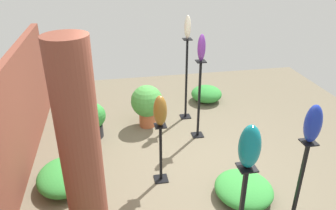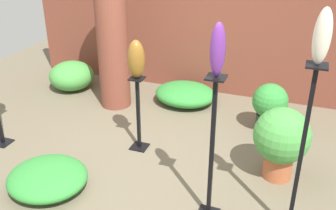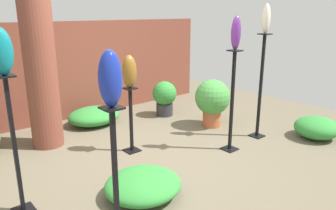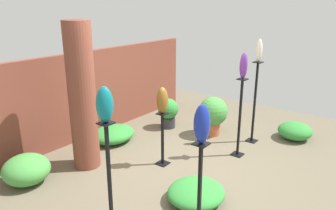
# 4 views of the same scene
# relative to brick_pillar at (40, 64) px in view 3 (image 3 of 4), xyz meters

# --- Properties ---
(ground_plane) EXTENTS (8.00, 8.00, 0.00)m
(ground_plane) POSITION_rel_brick_pillar_xyz_m (0.99, -1.38, -1.20)
(ground_plane) COLOR #6B604C
(brick_wall_back) EXTENTS (5.60, 0.12, 1.74)m
(brick_wall_back) POSITION_rel_brick_pillar_xyz_m (0.99, 1.00, -0.33)
(brick_wall_back) COLOR brown
(brick_wall_back) RESTS_ON ground
(brick_pillar) EXTENTS (0.44, 0.44, 2.40)m
(brick_pillar) POSITION_rel_brick_pillar_xyz_m (0.00, 0.00, 0.00)
(brick_pillar) COLOR brown
(brick_pillar) RESTS_ON ground
(pedestal_violet) EXTENTS (0.20, 0.20, 1.42)m
(pedestal_violet) POSITION_rel_brick_pillar_xyz_m (1.91, -1.84, -0.55)
(pedestal_violet) COLOR black
(pedestal_violet) RESTS_ON ground
(pedestal_ivory) EXTENTS (0.20, 0.20, 1.59)m
(pedestal_ivory) POSITION_rel_brick_pillar_xyz_m (2.64, -1.79, -0.46)
(pedestal_ivory) COLOR black
(pedestal_ivory) RESTS_ON ground
(pedestal_teal) EXTENTS (0.20, 0.20, 1.37)m
(pedestal_teal) POSITION_rel_brick_pillar_xyz_m (-0.82, -1.48, -0.57)
(pedestal_teal) COLOR black
(pedestal_teal) RESTS_ON ground
(pedestal_cobalt) EXTENTS (0.20, 0.20, 1.19)m
(pedestal_cobalt) POSITION_rel_brick_pillar_xyz_m (-0.32, -2.43, -0.65)
(pedestal_cobalt) COLOR black
(pedestal_cobalt) RESTS_ON ground
(pedestal_bronze) EXTENTS (0.20, 0.20, 0.92)m
(pedestal_bronze) POSITION_rel_brick_pillar_xyz_m (0.82, -0.98, -0.79)
(pedestal_bronze) COLOR black
(pedestal_bronze) RESTS_ON ground
(art_vase_violet) EXTENTS (0.12, 0.13, 0.44)m
(art_vase_violet) POSITION_rel_brick_pillar_xyz_m (1.91, -1.84, 0.44)
(art_vase_violet) COLOR #6B2D8C
(art_vase_violet) RESTS_ON pedestal_violet
(art_vase_ivory) EXTENTS (0.13, 0.12, 0.42)m
(art_vase_ivory) POSITION_rel_brick_pillar_xyz_m (2.64, -1.79, 0.60)
(art_vase_ivory) COLOR beige
(art_vase_ivory) RESTS_ON pedestal_ivory
(art_vase_teal) EXTENTS (0.20, 0.19, 0.42)m
(art_vase_teal) POSITION_rel_brick_pillar_xyz_m (-0.82, -1.48, 0.38)
(art_vase_teal) COLOR #0F727A
(art_vase_teal) RESTS_ON pedestal_teal
(art_vase_cobalt) EXTENTS (0.19, 0.18, 0.45)m
(art_vase_cobalt) POSITION_rel_brick_pillar_xyz_m (-0.32, -2.43, 0.22)
(art_vase_cobalt) COLOR #192D9E
(art_vase_cobalt) RESTS_ON pedestal_cobalt
(art_vase_bronze) EXTENTS (0.20, 0.18, 0.44)m
(art_vase_bronze) POSITION_rel_brick_pillar_xyz_m (0.82, -0.98, -0.06)
(art_vase_bronze) COLOR brown
(art_vase_bronze) RESTS_ON pedestal_bronze
(potted_plant_back_center) EXTENTS (0.45, 0.45, 0.65)m
(potted_plant_back_center) POSITION_rel_brick_pillar_xyz_m (2.22, -0.01, -0.84)
(potted_plant_back_center) COLOR #2D2D33
(potted_plant_back_center) RESTS_ON ground
(potted_plant_walkway_edge) EXTENTS (0.59, 0.59, 0.81)m
(potted_plant_walkway_edge) POSITION_rel_brick_pillar_xyz_m (2.45, -1.00, -0.73)
(potted_plant_walkway_edge) COLOR #B25B38
(potted_plant_walkway_edge) RESTS_ON ground
(foliage_bed_east) EXTENTS (0.91, 0.77, 0.30)m
(foliage_bed_east) POSITION_rel_brick_pillar_xyz_m (0.96, 0.39, -1.05)
(foliage_bed_east) COLOR #338C38
(foliage_bed_east) RESTS_ON ground
(foliage_bed_west) EXTENTS (0.83, 0.79, 0.26)m
(foliage_bed_west) POSITION_rel_brick_pillar_xyz_m (0.25, -2.03, -1.07)
(foliage_bed_west) COLOR #338C38
(foliage_bed_west) RESTS_ON ground
(foliage_bed_center) EXTENTS (0.68, 0.67, 0.33)m
(foliage_bed_center) POSITION_rel_brick_pillar_xyz_m (3.29, -2.42, -1.03)
(foliage_bed_center) COLOR #338C38
(foliage_bed_center) RESTS_ON ground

